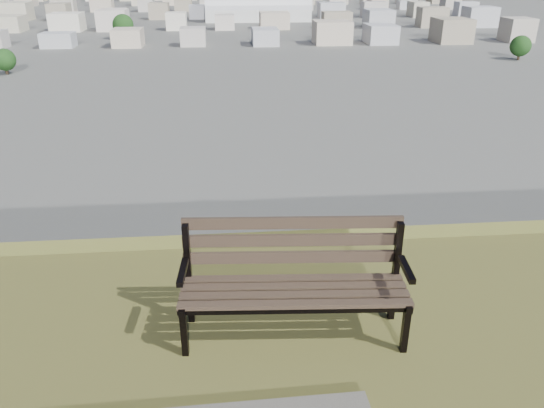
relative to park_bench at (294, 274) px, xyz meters
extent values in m
cube|color=#433426|center=(-0.02, -0.29, -0.09)|extent=(1.82, 0.20, 0.04)
cube|color=#433426|center=(-0.01, -0.17, -0.09)|extent=(1.82, 0.20, 0.04)
cube|color=#433426|center=(0.00, -0.04, -0.09)|extent=(1.82, 0.20, 0.04)
cube|color=#433426|center=(0.01, 0.08, -0.09)|extent=(1.82, 0.20, 0.04)
cube|color=#433426|center=(0.01, 0.16, 0.07)|extent=(1.82, 0.15, 0.10)
cube|color=#433426|center=(0.01, 0.18, 0.22)|extent=(1.82, 0.15, 0.10)
cube|color=#433426|center=(0.01, 0.21, 0.36)|extent=(1.82, 0.15, 0.10)
cube|color=black|center=(-0.89, -0.25, -0.31)|extent=(0.05, 0.06, 0.44)
cube|color=black|center=(-0.86, 0.18, -0.07)|extent=(0.05, 0.06, 0.93)
cube|color=black|center=(-0.87, -0.05, -0.12)|extent=(0.08, 0.51, 0.05)
cube|color=black|center=(-0.88, -0.10, 0.13)|extent=(0.07, 0.37, 0.05)
cube|color=black|center=(0.85, -0.36, -0.31)|extent=(0.05, 0.06, 0.44)
cube|color=black|center=(0.88, 0.07, -0.07)|extent=(0.05, 0.06, 0.93)
cube|color=black|center=(0.86, -0.16, -0.12)|extent=(0.08, 0.51, 0.05)
cube|color=black|center=(0.86, -0.21, 0.13)|extent=(0.07, 0.37, 0.05)
cube|color=black|center=(-0.02, -0.30, -0.14)|extent=(1.82, 0.16, 0.04)
cube|color=black|center=(0.01, 0.09, -0.14)|extent=(1.82, 0.16, 0.04)
cube|color=silver|center=(17.80, 286.28, -22.58)|extent=(53.28, 22.61, 5.91)
cylinder|color=silver|center=(17.80, 286.28, -19.62)|extent=(53.28, 22.61, 22.47)
cube|color=white|center=(-59.17, 197.47, -22.04)|extent=(11.00, 11.00, 7.00)
cube|color=#B6AC9C|center=(-35.17, 197.47, -22.04)|extent=(11.00, 11.00, 7.00)
cube|color=beige|center=(-11.17, 197.47, -22.04)|extent=(11.00, 11.00, 7.00)
cube|color=#B6B6BB|center=(12.83, 197.47, -22.04)|extent=(11.00, 11.00, 7.00)
cube|color=beige|center=(36.83, 197.47, -22.04)|extent=(11.00, 11.00, 7.00)
cube|color=tan|center=(60.83, 197.47, -22.04)|extent=(11.00, 11.00, 7.00)
cube|color=beige|center=(84.83, 197.47, -22.04)|extent=(11.00, 11.00, 7.00)
cube|color=beige|center=(108.83, 197.47, -22.04)|extent=(11.00, 11.00, 7.00)
cube|color=#B6AC9C|center=(-95.17, 247.47, -22.04)|extent=(11.00, 11.00, 7.00)
cube|color=beige|center=(-71.17, 247.47, -22.04)|extent=(11.00, 11.00, 7.00)
cube|color=#B6B6BB|center=(-47.17, 247.47, -22.04)|extent=(11.00, 11.00, 7.00)
cube|color=beige|center=(-23.17, 247.47, -22.04)|extent=(11.00, 11.00, 7.00)
cube|color=tan|center=(0.83, 247.47, -22.04)|extent=(11.00, 11.00, 7.00)
cube|color=beige|center=(24.83, 247.47, -22.04)|extent=(11.00, 11.00, 7.00)
cube|color=beige|center=(48.83, 247.47, -22.04)|extent=(11.00, 11.00, 7.00)
cube|color=white|center=(72.83, 247.47, -22.04)|extent=(11.00, 11.00, 7.00)
cube|color=#B6AC9C|center=(96.83, 247.47, -22.04)|extent=(11.00, 11.00, 7.00)
cube|color=beige|center=(120.83, 247.47, -22.04)|extent=(11.00, 11.00, 7.00)
cube|color=beige|center=(-107.17, 297.47, -22.04)|extent=(11.00, 11.00, 7.00)
cube|color=tan|center=(-83.17, 297.47, -22.04)|extent=(11.00, 11.00, 7.00)
cube|color=beige|center=(-59.17, 297.47, -22.04)|extent=(11.00, 11.00, 7.00)
cube|color=beige|center=(-35.17, 297.47, -22.04)|extent=(11.00, 11.00, 7.00)
cube|color=white|center=(-11.17, 297.47, -22.04)|extent=(11.00, 11.00, 7.00)
cube|color=#B6AC9C|center=(12.83, 297.47, -22.04)|extent=(11.00, 11.00, 7.00)
cube|color=beige|center=(36.83, 297.47, -22.04)|extent=(11.00, 11.00, 7.00)
cube|color=#B6B6BB|center=(60.83, 297.47, -22.04)|extent=(11.00, 11.00, 7.00)
cube|color=beige|center=(84.83, 297.47, -22.04)|extent=(11.00, 11.00, 7.00)
cube|color=tan|center=(108.83, 297.47, -22.04)|extent=(11.00, 11.00, 7.00)
cube|color=beige|center=(132.83, 297.47, -22.04)|extent=(11.00, 11.00, 7.00)
cube|color=white|center=(-119.17, 347.47, -22.04)|extent=(11.00, 11.00, 7.00)
cube|color=#B6AC9C|center=(-95.17, 347.47, -22.04)|extent=(11.00, 11.00, 7.00)
cube|color=beige|center=(-71.17, 347.47, -22.04)|extent=(11.00, 11.00, 7.00)
cube|color=#B6B6BB|center=(-47.17, 347.47, -22.04)|extent=(11.00, 11.00, 7.00)
cube|color=beige|center=(-23.17, 347.47, -22.04)|extent=(11.00, 11.00, 7.00)
cube|color=tan|center=(0.83, 347.47, -22.04)|extent=(11.00, 11.00, 7.00)
cube|color=beige|center=(24.83, 347.47, -22.04)|extent=(11.00, 11.00, 7.00)
cube|color=beige|center=(48.83, 347.47, -22.04)|extent=(11.00, 11.00, 7.00)
cube|color=white|center=(72.83, 347.47, -22.04)|extent=(11.00, 11.00, 7.00)
cube|color=#B6AC9C|center=(96.83, 347.47, -22.04)|extent=(11.00, 11.00, 7.00)
cube|color=beige|center=(120.83, 347.47, -22.04)|extent=(11.00, 11.00, 7.00)
cube|color=#B6B6BB|center=(144.83, 347.47, -22.04)|extent=(11.00, 11.00, 7.00)
cube|color=tan|center=(-131.17, 397.47, -22.04)|extent=(11.00, 11.00, 7.00)
cube|color=beige|center=(-107.17, 397.47, -22.04)|extent=(11.00, 11.00, 7.00)
cube|color=beige|center=(-83.17, 397.47, -22.04)|extent=(11.00, 11.00, 7.00)
cube|color=white|center=(-59.17, 397.47, -22.04)|extent=(11.00, 11.00, 7.00)
cube|color=#B6AC9C|center=(-35.17, 397.47, -22.04)|extent=(11.00, 11.00, 7.00)
cube|color=beige|center=(-11.17, 397.47, -22.04)|extent=(11.00, 11.00, 7.00)
cylinder|color=#332619|center=(90.83, 157.47, -24.49)|extent=(0.80, 0.80, 2.10)
sphere|color=black|center=(90.83, 157.47, -21.34)|extent=(6.30, 6.30, 6.30)
cylinder|color=#332619|center=(-39.17, 217.47, -24.19)|extent=(0.80, 0.80, 2.70)
sphere|color=black|center=(-39.17, 217.47, -20.14)|extent=(8.10, 8.10, 8.10)
cylinder|color=#332619|center=(130.83, 277.47, -24.56)|extent=(0.80, 0.80, 1.95)
sphere|color=black|center=(130.83, 277.47, -21.64)|extent=(5.85, 5.85, 5.85)
cylinder|color=#332619|center=(60.83, 397.47, -24.41)|extent=(0.80, 0.80, 2.25)
cylinder|color=#332619|center=(40.83, 297.47, -24.49)|extent=(0.80, 0.80, 2.10)
sphere|color=black|center=(40.83, 297.47, -21.34)|extent=(6.30, 6.30, 6.30)
cylinder|color=#332619|center=(170.83, 417.47, -24.26)|extent=(0.80, 0.80, 2.55)
cylinder|color=#332619|center=(-59.17, 147.47, -24.56)|extent=(0.80, 0.80, 1.95)
sphere|color=black|center=(-59.17, 147.47, -21.64)|extent=(5.85, 5.85, 5.85)
camera|label=1|loc=(-0.50, -3.64, 2.31)|focal=35.00mm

